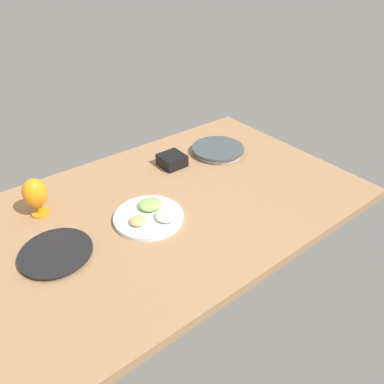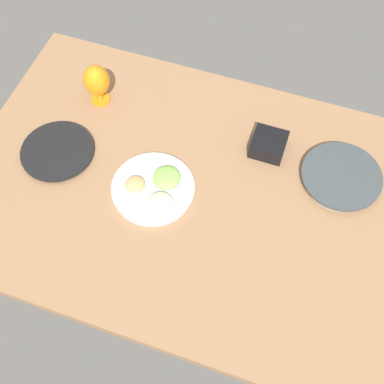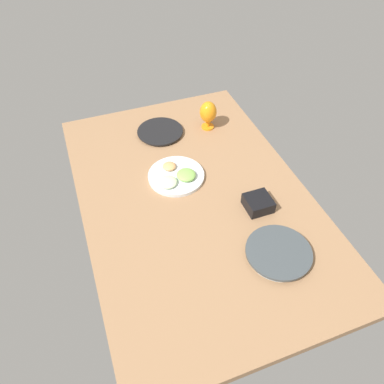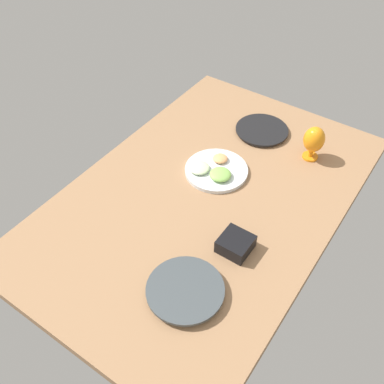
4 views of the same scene
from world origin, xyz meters
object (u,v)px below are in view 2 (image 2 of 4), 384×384
dinner_plate_right (58,152)px  hurricane_glass_orange (97,81)px  square_bowl_black (269,144)px  dinner_plate_left (341,177)px  fruit_platter (155,188)px

dinner_plate_right → hurricane_glass_orange: (-3.99, -27.01, 8.86)cm
dinner_plate_right → square_bowl_black: square_bowl_black is taller
dinner_plate_left → square_bowl_black: (26.31, -4.18, 1.54)cm
dinner_plate_right → fruit_platter: 37.41cm
dinner_plate_right → square_bowl_black: size_ratio=2.21×
dinner_plate_right → square_bowl_black: bearing=-159.4°
dinner_plate_right → fruit_platter: bearing=175.4°
fruit_platter → hurricane_glass_orange: bearing=-42.0°
dinner_plate_left → dinner_plate_right: dinner_plate_left is taller
square_bowl_black → hurricane_glass_orange: bearing=-1.2°
fruit_platter → square_bowl_black: size_ratio=2.41×
fruit_platter → square_bowl_black: square_bowl_black is taller
hurricane_glass_orange → fruit_platter: bearing=138.0°
dinner_plate_left → hurricane_glass_orange: bearing=-3.5°
dinner_plate_right → hurricane_glass_orange: 28.70cm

